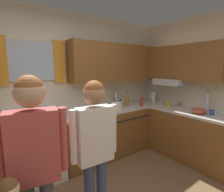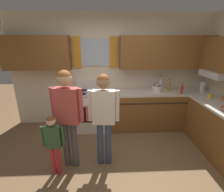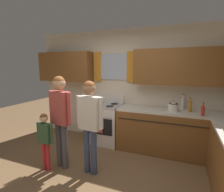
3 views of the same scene
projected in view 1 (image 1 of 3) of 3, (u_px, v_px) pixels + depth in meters
back_wall_unit at (57, 78)px, 2.87m from camera, size 4.60×0.42×2.60m
kitchen_counter_run at (145, 131)px, 3.33m from camera, size 2.35×2.09×0.90m
stove_oven at (35, 150)px, 2.54m from camera, size 0.73×0.67×1.10m
bottle_tall_clear at (207, 104)px, 3.02m from camera, size 0.07×0.07×0.37m
bottle_oil_amber at (127, 100)px, 3.51m from camera, size 0.06×0.06×0.29m
bottle_milk_white at (116, 99)px, 3.59m from camera, size 0.08×0.08×0.31m
bottle_sauce_red at (142, 102)px, 3.46m from camera, size 0.06×0.06×0.25m
cup_terracotta at (180, 104)px, 3.47m from camera, size 0.11×0.07×0.08m
mug_mustard_yellow at (169, 104)px, 3.47m from camera, size 0.12×0.08×0.09m
mug_cobalt_blue at (212, 112)px, 2.81m from camera, size 0.11×0.07×0.08m
stovetop_kettle at (117, 103)px, 3.29m from camera, size 0.27×0.20×0.21m
water_pitcher at (153, 97)px, 3.93m from camera, size 0.19×0.11×0.22m
mixing_bowl at (199, 111)px, 2.89m from camera, size 0.24×0.24×0.10m
adult_holding_child at (34, 154)px, 1.30m from camera, size 0.49×0.22×1.61m
adult_in_plaid at (95, 140)px, 1.65m from camera, size 0.48×0.21×1.55m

